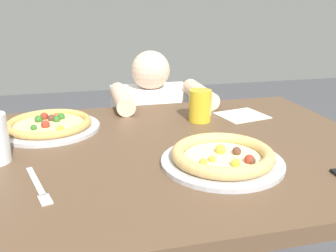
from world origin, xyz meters
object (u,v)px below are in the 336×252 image
object	(u,v)px
pizza_near	(223,157)
diner_seated	(152,155)
pizza_far	(49,125)
drink_cup_colored	(200,106)
fork	(38,187)

from	to	relation	value
pizza_near	diner_seated	distance (m)	0.89
diner_seated	pizza_near	bearing A→B (deg)	-88.37
pizza_far	drink_cup_colored	distance (m)	0.51
pizza_near	pizza_far	xyz separation A→B (m)	(-0.45, 0.38, -0.00)
fork	diner_seated	world-z (taller)	diner_seated
pizza_far	drink_cup_colored	xyz separation A→B (m)	(0.51, -0.02, 0.04)
fork	diner_seated	size ratio (longest dim) A/B	0.21
fork	drink_cup_colored	bearing A→B (deg)	36.78
pizza_far	pizza_near	bearing A→B (deg)	-40.61
pizza_far	diner_seated	size ratio (longest dim) A/B	0.34
pizza_near	drink_cup_colored	xyz separation A→B (m)	(0.06, 0.36, 0.04)
drink_cup_colored	fork	size ratio (longest dim) A/B	0.56
fork	pizza_far	bearing A→B (deg)	89.65
drink_cup_colored	diner_seated	bearing A→B (deg)	99.90
drink_cup_colored	pizza_far	bearing A→B (deg)	177.26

